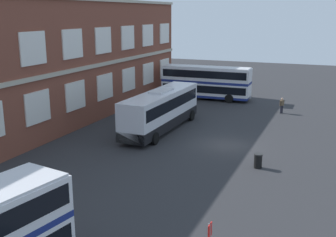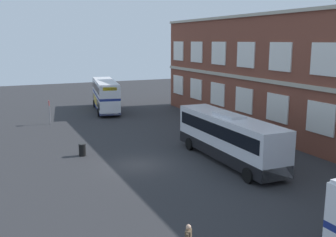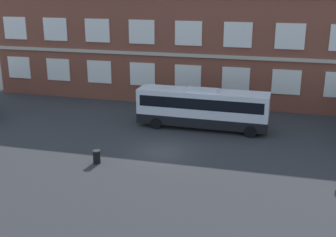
{
  "view_description": "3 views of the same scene",
  "coord_description": "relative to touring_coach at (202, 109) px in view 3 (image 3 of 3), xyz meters",
  "views": [
    {
      "loc": [
        -31.79,
        -8.0,
        10.54
      ],
      "look_at": [
        0.64,
        5.5,
        1.58
      ],
      "focal_mm": 44.46,
      "sensor_mm": 36.0,
      "label": 1
    },
    {
      "loc": [
        26.56,
        -9.59,
        9.32
      ],
      "look_at": [
        -3.82,
        4.3,
        2.55
      ],
      "focal_mm": 41.38,
      "sensor_mm": 36.0,
      "label": 2
    },
    {
      "loc": [
        8.8,
        -31.34,
        13.19
      ],
      "look_at": [
        -0.45,
        3.82,
        1.65
      ],
      "focal_mm": 46.72,
      "sensor_mm": 36.0,
      "label": 3
    }
  ],
  "objects": [
    {
      "name": "ground_plane",
      "position": [
        -2.05,
        -4.76,
        -1.91
      ],
      "size": [
        120.0,
        120.0,
        0.0
      ],
      "primitive_type": "plane",
      "color": "#2B2B2D"
    },
    {
      "name": "station_litter_bin",
      "position": [
        -6.18,
        -10.05,
        -1.39
      ],
      "size": [
        0.6,
        0.6,
        1.03
      ],
      "color": "black",
      "rests_on": "ground"
    },
    {
      "name": "touring_coach",
      "position": [
        0.0,
        0.0,
        0.0
      ],
      "size": [
        12.04,
        3.03,
        3.8
      ],
      "color": "silver",
      "rests_on": "ground"
    },
    {
      "name": "brick_terminal_building",
      "position": [
        -2.95,
        11.22,
        3.89
      ],
      "size": [
        46.32,
        8.19,
        11.89
      ],
      "color": "brown",
      "rests_on": "ground"
    }
  ]
}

